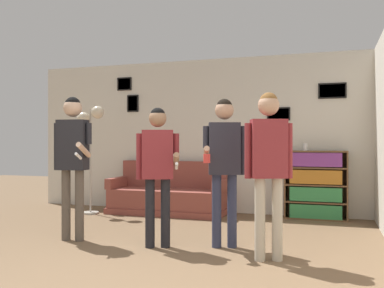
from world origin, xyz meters
The scene contains 9 objects.
wall_back centered at (0.00, 4.19, 1.35)m, with size 7.28×0.08×2.70m.
couch centered at (-0.89, 3.77, 0.29)m, with size 2.01×0.80×0.89m.
bookshelf centered at (1.56, 3.97, 0.54)m, with size 0.97×0.30×1.09m.
floor_lamp centered at (-2.15, 3.31, 1.48)m, with size 0.50×0.28×1.85m.
person_player_foreground_left centered at (-1.28, 1.48, 1.12)m, with size 0.53×0.46×1.79m.
person_player_foreground_center centered at (-0.13, 1.48, 1.00)m, with size 0.57×0.40×1.63m.
person_watcher_holding_cup centered at (0.61, 1.72, 1.07)m, with size 0.48×0.53×1.73m.
person_spectator_near_bookshelf centered at (1.18, 1.31, 1.08)m, with size 0.47×0.31×1.74m.
drinking_cup centered at (1.39, 3.97, 1.15)m, with size 0.07×0.07×0.12m.
Camera 1 is at (1.79, -3.13, 1.22)m, focal length 40.00 mm.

